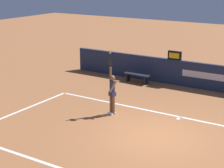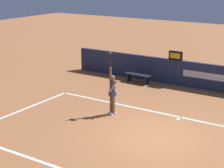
{
  "view_description": "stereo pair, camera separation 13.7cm",
  "coord_description": "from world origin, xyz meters",
  "px_view_note": "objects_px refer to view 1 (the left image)",
  "views": [
    {
      "loc": [
        5.06,
        -10.86,
        5.34
      ],
      "look_at": [
        -2.34,
        0.91,
        1.26
      ],
      "focal_mm": 61.15,
      "sensor_mm": 36.0,
      "label": 1
    },
    {
      "loc": [
        5.17,
        -10.78,
        5.34
      ],
      "look_at": [
        -2.34,
        0.91,
        1.26
      ],
      "focal_mm": 61.15,
      "sensor_mm": 36.0,
      "label": 2
    }
  ],
  "objects_px": {
    "speed_display": "(175,55)",
    "tennis_player": "(112,91)",
    "tennis_ball": "(110,53)",
    "courtside_bench_near": "(137,76)"
  },
  "relations": [
    {
      "from": "tennis_player",
      "to": "tennis_ball",
      "type": "bearing_deg",
      "value": 156.21
    },
    {
      "from": "speed_display",
      "to": "tennis_ball",
      "type": "height_order",
      "value": "tennis_ball"
    },
    {
      "from": "courtside_bench_near",
      "to": "speed_display",
      "type": "bearing_deg",
      "value": 22.95
    },
    {
      "from": "speed_display",
      "to": "tennis_player",
      "type": "distance_m",
      "value": 5.18
    },
    {
      "from": "tennis_player",
      "to": "tennis_ball",
      "type": "distance_m",
      "value": 1.49
    },
    {
      "from": "courtside_bench_near",
      "to": "tennis_ball",
      "type": "bearing_deg",
      "value": -74.84
    },
    {
      "from": "speed_display",
      "to": "tennis_player",
      "type": "xyz_separation_m",
      "value": [
        -0.37,
        -5.14,
        -0.52
      ]
    },
    {
      "from": "tennis_ball",
      "to": "courtside_bench_near",
      "type": "xyz_separation_m",
      "value": [
        -1.19,
        4.37,
        -2.08
      ]
    },
    {
      "from": "tennis_ball",
      "to": "courtside_bench_near",
      "type": "distance_m",
      "value": 4.99
    },
    {
      "from": "tennis_player",
      "to": "tennis_ball",
      "type": "xyz_separation_m",
      "value": [
        -0.12,
        0.05,
        1.48
      ]
    }
  ]
}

